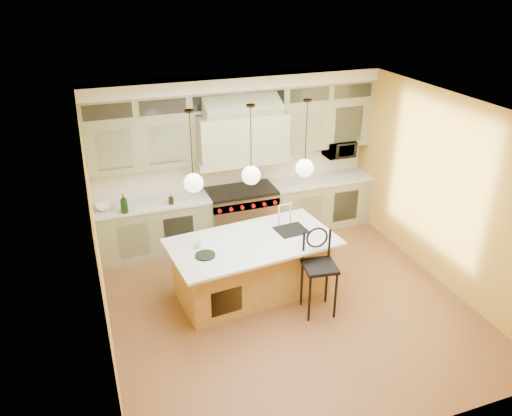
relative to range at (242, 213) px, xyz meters
name	(u,v)px	position (x,y,z in m)	size (l,w,h in m)	color
floor	(287,304)	(0.00, -2.14, -0.49)	(5.00, 5.00, 0.00)	brown
ceiling	(294,110)	(0.00, -2.14, 2.41)	(5.00, 5.00, 0.00)	white
wall_back	(235,156)	(0.00, 0.36, 0.96)	(5.00, 5.00, 0.00)	gold
wall_front	(397,330)	(0.00, -4.64, 0.96)	(5.00, 5.00, 0.00)	gold
wall_left	(98,247)	(-2.50, -2.14, 0.96)	(5.00, 5.00, 0.00)	gold
wall_right	(443,191)	(2.50, -2.14, 0.96)	(5.00, 5.00, 0.00)	gold
back_cabinetry	(239,162)	(0.00, 0.09, 0.94)	(5.00, 0.77, 2.90)	gray
range	(242,213)	(0.00, 0.00, 0.00)	(1.20, 0.74, 0.96)	silver
kitchen_island	(252,266)	(-0.39, -1.70, -0.01)	(2.50, 1.51, 1.35)	olive
counter_stool	(319,267)	(0.34, -2.41, 0.24)	(0.50, 0.50, 1.26)	black
microwave	(339,149)	(1.95, 0.11, 0.96)	(0.54, 0.37, 0.30)	black
oil_bottle_a	(124,203)	(-2.02, -0.22, 0.61)	(0.12, 0.12, 0.32)	black
oil_bottle_b	(171,199)	(-1.27, -0.15, 0.54)	(0.08, 0.08, 0.18)	black
fruit_bowl	(106,207)	(-2.30, 0.01, 0.49)	(0.31, 0.31, 0.08)	white
cup	(198,244)	(-1.18, -1.66, 0.49)	(0.11, 0.11, 0.11)	white
pendant_left	(193,181)	(-1.20, -1.69, 1.46)	(0.26, 0.26, 1.11)	#2D2319
pendant_center	(251,173)	(-0.40, -1.69, 1.46)	(0.26, 0.26, 1.11)	#2D2319
pendant_right	(305,166)	(0.40, -1.69, 1.46)	(0.26, 0.26, 1.11)	#2D2319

